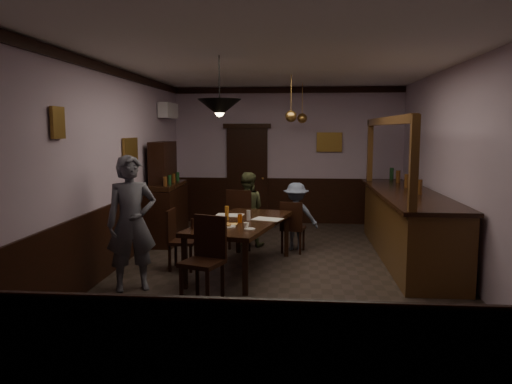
# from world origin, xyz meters

# --- Properties ---
(room) EXTENTS (5.01, 8.01, 3.01)m
(room) POSITION_xyz_m (0.00, 0.00, 1.50)
(room) COLOR #2D2621
(room) RESTS_ON ground
(dining_table) EXTENTS (1.47, 2.37, 0.75)m
(dining_table) POSITION_xyz_m (-0.59, 0.09, 0.69)
(dining_table) COLOR black
(dining_table) RESTS_ON ground
(chair_far_left) EXTENTS (0.56, 0.56, 1.05)m
(chair_far_left) POSITION_xyz_m (-0.74, 1.43, 0.57)
(chair_far_left) COLOR black
(chair_far_left) RESTS_ON ground
(chair_far_right) EXTENTS (0.45, 0.45, 0.88)m
(chair_far_right) POSITION_xyz_m (0.14, 1.23, 0.48)
(chair_far_right) COLOR black
(chair_far_right) RESTS_ON ground
(chair_near) EXTENTS (0.57, 0.57, 1.03)m
(chair_near) POSITION_xyz_m (-0.88, -1.19, 0.56)
(chair_near) COLOR black
(chair_near) RESTS_ON ground
(chair_side) EXTENTS (0.41, 0.41, 0.90)m
(chair_side) POSITION_xyz_m (-1.53, 0.09, 0.49)
(chair_side) COLOR black
(chair_side) RESTS_ON ground
(person_standing) EXTENTS (0.76, 0.66, 1.75)m
(person_standing) POSITION_xyz_m (-1.89, -0.89, 0.88)
(person_standing) COLOR #50505B
(person_standing) RESTS_ON ground
(person_seated_left) EXTENTS (0.68, 0.54, 1.33)m
(person_seated_left) POSITION_xyz_m (-0.67, 1.71, 0.66)
(person_seated_left) COLOR #4F5533
(person_seated_left) RESTS_ON ground
(person_seated_right) EXTENTS (0.76, 0.44, 1.17)m
(person_seated_right) POSITION_xyz_m (0.20, 1.50, 0.58)
(person_seated_right) COLOR slate
(person_seated_right) RESTS_ON ground
(newspaper_left) EXTENTS (0.45, 0.34, 0.01)m
(newspaper_left) POSITION_xyz_m (-0.82, 0.53, 0.75)
(newspaper_left) COLOR silver
(newspaper_left) RESTS_ON dining_table
(newspaper_right) EXTENTS (0.50, 0.42, 0.01)m
(newspaper_right) POSITION_xyz_m (-0.21, 0.23, 0.75)
(newspaper_right) COLOR silver
(newspaper_right) RESTS_ON dining_table
(napkin) EXTENTS (0.18, 0.18, 0.00)m
(napkin) POSITION_xyz_m (-0.69, -0.18, 0.75)
(napkin) COLOR #DDAA51
(napkin) RESTS_ON dining_table
(saucer) EXTENTS (0.15, 0.15, 0.01)m
(saucer) POSITION_xyz_m (-0.40, -0.53, 0.76)
(saucer) COLOR white
(saucer) RESTS_ON dining_table
(coffee_cup) EXTENTS (0.10, 0.10, 0.07)m
(coffee_cup) POSITION_xyz_m (-0.45, -0.50, 0.80)
(coffee_cup) COLOR white
(coffee_cup) RESTS_ON saucer
(pastry_plate) EXTENTS (0.22, 0.22, 0.01)m
(pastry_plate) POSITION_xyz_m (-0.72, -0.39, 0.76)
(pastry_plate) COLOR white
(pastry_plate) RESTS_ON dining_table
(pastry_ring_a) EXTENTS (0.13, 0.13, 0.04)m
(pastry_ring_a) POSITION_xyz_m (-0.77, -0.45, 0.79)
(pastry_ring_a) COLOR #C68C47
(pastry_ring_a) RESTS_ON pastry_plate
(pastry_ring_b) EXTENTS (0.13, 0.13, 0.04)m
(pastry_ring_b) POSITION_xyz_m (-0.73, -0.39, 0.79)
(pastry_ring_b) COLOR #C68C47
(pastry_ring_b) RESTS_ON pastry_plate
(soda_can) EXTENTS (0.07, 0.07, 0.12)m
(soda_can) POSITION_xyz_m (-0.59, -0.04, 0.81)
(soda_can) COLOR orange
(soda_can) RESTS_ON dining_table
(beer_glass) EXTENTS (0.06, 0.06, 0.20)m
(beer_glass) POSITION_xyz_m (-0.81, 0.18, 0.85)
(beer_glass) COLOR #BF721E
(beer_glass) RESTS_ON dining_table
(water_glass) EXTENTS (0.06, 0.06, 0.15)m
(water_glass) POSITION_xyz_m (-0.48, 0.13, 0.82)
(water_glass) COLOR silver
(water_glass) RESTS_ON dining_table
(pepper_mill) EXTENTS (0.04, 0.04, 0.14)m
(pepper_mill) POSITION_xyz_m (-1.17, -0.57, 0.82)
(pepper_mill) COLOR black
(pepper_mill) RESTS_ON dining_table
(sideboard) EXTENTS (0.50, 1.40, 1.85)m
(sideboard) POSITION_xyz_m (-2.21, 1.94, 0.74)
(sideboard) COLOR black
(sideboard) RESTS_ON ground
(bar_counter) EXTENTS (0.94, 4.04, 2.27)m
(bar_counter) POSITION_xyz_m (1.99, 1.05, 0.58)
(bar_counter) COLOR #462A12
(bar_counter) RESTS_ON ground
(door_back) EXTENTS (0.90, 0.06, 2.10)m
(door_back) POSITION_xyz_m (-0.90, 3.95, 1.05)
(door_back) COLOR black
(door_back) RESTS_ON ground
(ac_unit) EXTENTS (0.20, 0.85, 0.30)m
(ac_unit) POSITION_xyz_m (-2.38, 2.90, 2.45)
(ac_unit) COLOR white
(ac_unit) RESTS_ON ground
(picture_left_small) EXTENTS (0.04, 0.28, 0.36)m
(picture_left_small) POSITION_xyz_m (-2.46, -1.60, 2.15)
(picture_left_small) COLOR olive
(picture_left_small) RESTS_ON ground
(picture_left_large) EXTENTS (0.04, 0.62, 0.48)m
(picture_left_large) POSITION_xyz_m (-2.46, 0.80, 1.70)
(picture_left_large) COLOR olive
(picture_left_large) RESTS_ON ground
(picture_back) EXTENTS (0.55, 0.04, 0.42)m
(picture_back) POSITION_xyz_m (0.90, 3.96, 1.80)
(picture_back) COLOR olive
(picture_back) RESTS_ON ground
(pendant_iron) EXTENTS (0.56, 0.56, 0.76)m
(pendant_iron) POSITION_xyz_m (-0.77, -0.69, 2.35)
(pendant_iron) COLOR black
(pendant_iron) RESTS_ON ground
(pendant_brass_mid) EXTENTS (0.20, 0.20, 0.81)m
(pendant_brass_mid) POSITION_xyz_m (0.10, 1.66, 2.30)
(pendant_brass_mid) COLOR #BF8C3F
(pendant_brass_mid) RESTS_ON ground
(pendant_brass_far) EXTENTS (0.20, 0.20, 0.81)m
(pendant_brass_far) POSITION_xyz_m (0.30, 3.19, 2.30)
(pendant_brass_far) COLOR #BF8C3F
(pendant_brass_far) RESTS_ON ground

